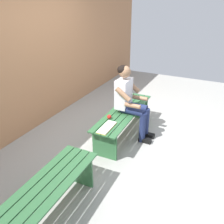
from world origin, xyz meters
The scene contains 7 objects.
ground_plane centered at (1.09, 1.00, -0.02)m, with size 10.00×7.00×0.04m, color #9E9E99.
brick_wall centered at (0.50, -1.75, 1.41)m, with size 9.50×0.24×2.83m, color #B27A51.
bench_near centered at (0.00, 0.00, 0.36)m, with size 1.77×0.50×0.47m.
bench_far centered at (2.18, 0.00, 0.36)m, with size 1.77×0.50×0.47m.
person_seated centered at (-0.03, 0.10, 0.71)m, with size 0.50×0.69×1.28m.
apple centered at (0.37, -0.09, 0.51)m, with size 0.07×0.07×0.07m, color red.
book_open centered at (0.66, 0.01, 0.48)m, with size 0.42×0.17×0.02m.
Camera 1 is at (3.49, 1.50, 2.31)m, focal length 38.61 mm.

